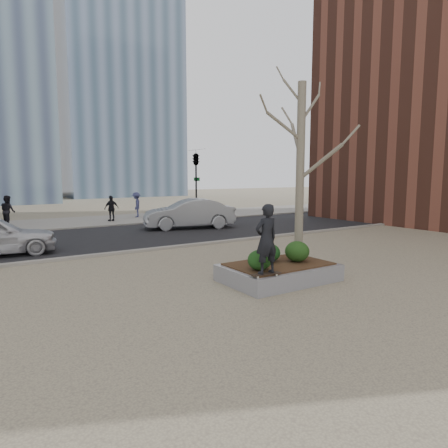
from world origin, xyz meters
TOP-DOWN VIEW (x-y plane):
  - ground at (0.00, 0.00)m, footprint 120.00×120.00m
  - street at (0.00, 10.00)m, footprint 60.00×8.00m
  - far_sidewalk at (0.00, 17.00)m, footprint 60.00×6.00m
  - planter at (1.00, 0.00)m, footprint 3.00×2.00m
  - planter_mulch at (1.00, 0.00)m, footprint 2.70×1.70m
  - sycamore_tree at (2.00, 0.30)m, footprint 2.80×2.80m
  - shrub_left at (0.06, -0.34)m, footprint 0.61×0.61m
  - shrub_middle at (0.91, 0.29)m, footprint 0.59×0.59m
  - shrub_right at (1.56, -0.11)m, footprint 0.68×0.68m
  - skateboard at (-0.10, -0.80)m, footprint 0.80×0.31m
  - skateboarder at (-0.10, -0.80)m, footprint 0.62×0.42m
  - car_silver at (3.95, 10.78)m, footprint 5.08×2.96m
  - car_third at (17.11, 12.04)m, footprint 4.22×2.21m
  - pedestrian_a at (-4.18, 17.01)m, footprint 0.92×1.02m
  - pedestrian_b at (3.59, 17.72)m, footprint 1.01×1.25m
  - pedestrian_c at (1.44, 16.28)m, footprint 0.98×0.53m
  - traffic_light_far at (6.50, 14.60)m, footprint 0.60×2.48m

SIDE VIEW (x-z plane):
  - ground at x=0.00m, z-range 0.00..0.00m
  - street at x=0.00m, z-range 0.00..0.02m
  - far_sidewalk at x=0.00m, z-range 0.00..0.02m
  - planter at x=1.00m, z-range 0.00..0.45m
  - planter_mulch at x=1.00m, z-range 0.45..0.49m
  - skateboard at x=-0.10m, z-range 0.45..0.53m
  - car_third at x=17.11m, z-range 0.02..1.19m
  - shrub_middle at x=0.91m, z-range 0.49..1.00m
  - shrub_left at x=0.06m, z-range 0.49..1.01m
  - shrub_right at x=1.56m, z-range 0.49..1.07m
  - car_silver at x=3.95m, z-range 0.02..1.60m
  - pedestrian_c at x=1.44m, z-range 0.02..1.61m
  - pedestrian_b at x=3.59m, z-range 0.02..1.72m
  - pedestrian_a at x=-4.18m, z-range 0.02..1.76m
  - skateboarder at x=-0.10m, z-range 0.53..2.22m
  - traffic_light_far at x=6.50m, z-range 0.00..4.50m
  - sycamore_tree at x=2.00m, z-range 0.49..7.09m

